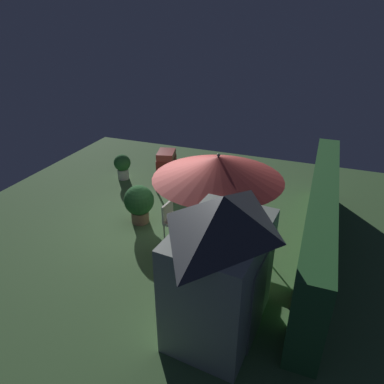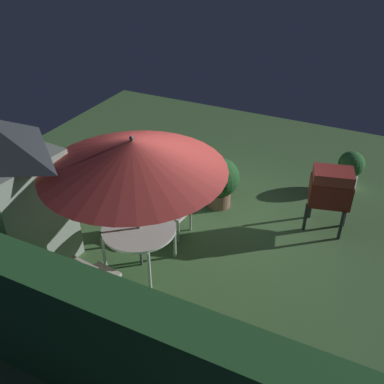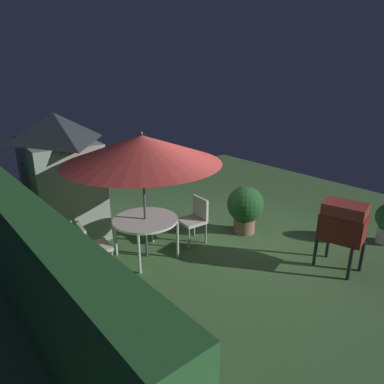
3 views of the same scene
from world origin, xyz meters
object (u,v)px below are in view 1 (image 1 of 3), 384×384
Objects in this scene: chair_near_shed at (172,219)px; potted_plant_by_grill at (122,165)px; patio_table at (216,224)px; bbq_grill at (166,163)px; potted_plant_by_shed at (139,202)px; chair_far_side at (260,242)px; patio_umbrella at (218,168)px; garden_shed at (221,265)px.

potted_plant_by_grill is (-2.51, -2.84, -0.05)m from chair_near_shed.
potted_plant_by_grill is (-2.62, -3.93, -0.22)m from patio_table.
bbq_grill is 1.20× the size of potted_plant_by_shed.
bbq_grill reaches higher than chair_far_side.
patio_table is 4.73m from potted_plant_by_grill.
patio_umbrella is 4.97m from potted_plant_by_grill.
chair_far_side is 0.90× the size of potted_plant_by_shed.
garden_shed is 6.61m from potted_plant_by_grill.
bbq_grill reaches higher than patio_table.
bbq_grill is 1.33× the size of chair_far_side.
potted_plant_by_grill is at bearing -95.26° from bbq_grill.
bbq_grill is 1.33× the size of chair_near_shed.
bbq_grill reaches higher than chair_near_shed.
chair_near_shed is at bearing 27.26° from bbq_grill.
chair_near_shed is at bearing 48.50° from potted_plant_by_grill.
patio_umbrella is (-2.04, -0.69, 0.75)m from garden_shed.
patio_table is at bearing -161.21° from garden_shed.
garden_shed is 3.05× the size of potted_plant_by_grill.
chair_near_shed is (-0.10, -1.09, -1.49)m from patio_umbrella.
chair_near_shed is (-2.14, -1.78, -0.75)m from garden_shed.
potted_plant_by_shed is at bearing 39.46° from potted_plant_by_grill.
chair_far_side is (0.13, 1.01, -0.17)m from patio_table.
patio_umbrella is 1.85m from chair_near_shed.
bbq_grill is (-2.47, -2.31, -1.17)m from patio_umbrella.
potted_plant_by_shed is at bearing -102.00° from patio_umbrella.
potted_plant_by_grill is at bearing -131.50° from chair_near_shed.
chair_near_shed is 3.79m from potted_plant_by_grill.
chair_near_shed is 1.00× the size of chair_far_side.
chair_far_side is at bearing 82.77° from patio_table.
chair_far_side is at bearing 82.77° from patio_umbrella.
garden_shed is 5.43m from bbq_grill.
bbq_grill is 2.03m from potted_plant_by_shed.
bbq_grill is at bearing -136.90° from patio_umbrella.
patio_umbrella is 2.64m from potted_plant_by_shed.
garden_shed is 2.48× the size of potted_plant_by_shed.
chair_far_side is at bearing 79.51° from potted_plant_by_shed.
chair_far_side is at bearing 170.65° from garden_shed.
garden_shed is 2.28m from patio_umbrella.
garden_shed is at bearing 18.79° from patio_umbrella.
chair_near_shed is at bearing 71.54° from potted_plant_by_shed.
garden_shed reaches higher than patio_umbrella.
patio_table is 2.21m from potted_plant_by_shed.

